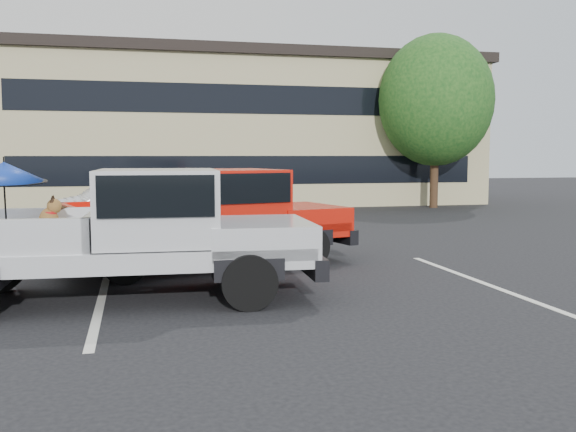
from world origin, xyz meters
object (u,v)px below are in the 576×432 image
at_px(silver_sedan, 173,215).
at_px(silver_pickup, 141,227).
at_px(red_pickup, 226,213).
at_px(tree_back, 309,108).
at_px(tree_right, 436,100).

bearing_deg(silver_sedan, silver_pickup, 160.34).
relative_size(silver_pickup, red_pickup, 1.00).
xyz_separation_m(tree_back, silver_sedan, (-7.72, -17.50, -3.61)).
bearing_deg(tree_right, tree_back, 110.56).
height_order(tree_right, red_pickup, tree_right).
xyz_separation_m(tree_right, tree_back, (-3.00, 8.00, 0.20)).
height_order(tree_right, silver_pickup, tree_right).
distance_m(silver_pickup, silver_sedan, 4.58).
relative_size(tree_right, red_pickup, 1.17).
bearing_deg(tree_right, silver_pickup, -129.18).
height_order(tree_right, tree_back, tree_back).
relative_size(silver_pickup, silver_sedan, 1.18).
relative_size(tree_right, silver_sedan, 1.39).
xyz_separation_m(tree_right, red_pickup, (-9.85, -11.40, -3.22)).
relative_size(tree_back, silver_sedan, 1.46).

